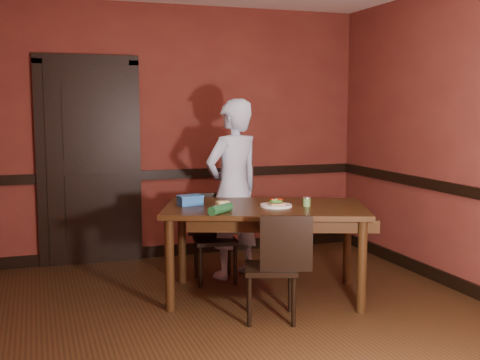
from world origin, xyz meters
TOP-DOWN VIEW (x-y plane):
  - floor at (0.00, 0.00)m, footprint 4.00×4.50m
  - wall_back at (0.00, 2.25)m, footprint 4.00×0.02m
  - wall_front at (0.00, -2.25)m, footprint 4.00×0.02m
  - wall_right at (2.00, 0.00)m, footprint 0.02×4.50m
  - dado_back at (0.00, 2.23)m, footprint 4.00×0.03m
  - dado_right at (1.99, 0.00)m, footprint 0.03×4.50m
  - baseboard_back at (0.00, 2.23)m, footprint 4.00×0.03m
  - baseboard_right at (1.99, 0.00)m, footprint 0.03×4.50m
  - door at (-1.00, 2.22)m, footprint 1.05×0.07m
  - dining_table at (0.30, 0.58)m, footprint 1.91×1.48m
  - chair_far at (0.03, 1.15)m, footprint 0.43×0.43m
  - chair_near at (0.14, 0.04)m, footprint 0.49×0.49m
  - person at (0.24, 1.25)m, footprint 0.73×0.61m
  - sandwich_plate at (0.38, 0.52)m, footprint 0.27×0.27m
  - sauce_jar at (0.63, 0.45)m, footprint 0.07×0.07m
  - cheese_saucer at (-0.04, 0.67)m, footprint 0.14×0.14m
  - food_tub at (-0.29, 0.82)m, footprint 0.22×0.17m
  - wrapped_veg at (-0.16, 0.35)m, footprint 0.25×0.23m

SIDE VIEW (x-z plane):
  - floor at x=0.00m, z-range -0.01..0.01m
  - baseboard_back at x=0.00m, z-range 0.00..0.12m
  - baseboard_right at x=1.99m, z-range 0.00..0.12m
  - dining_table at x=0.30m, z-range 0.00..0.79m
  - chair_far at x=0.03m, z-range 0.00..0.81m
  - chair_near at x=0.14m, z-range 0.00..0.83m
  - cheese_saucer at x=-0.04m, z-range 0.79..0.83m
  - sandwich_plate at x=0.38m, z-range 0.78..0.84m
  - wrapped_veg at x=-0.16m, z-range 0.79..0.86m
  - sauce_jar at x=0.63m, z-range 0.79..0.87m
  - food_tub at x=-0.29m, z-range 0.79..0.88m
  - person at x=0.24m, z-range 0.00..1.70m
  - dado_back at x=0.00m, z-range 0.85..0.95m
  - dado_right at x=1.99m, z-range 0.85..0.95m
  - door at x=-1.00m, z-range -0.01..2.19m
  - wall_back at x=0.00m, z-range 0.00..2.70m
  - wall_front at x=0.00m, z-range 0.00..2.70m
  - wall_right at x=2.00m, z-range 0.00..2.70m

